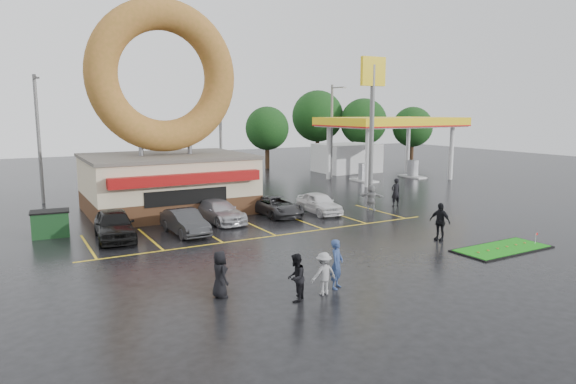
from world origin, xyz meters
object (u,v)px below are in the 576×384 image
putting_green (502,249)px  donut_shop (166,143)px  car_silver (219,211)px  person_blue (337,264)px  car_black (114,225)px  car_white (319,203)px  streetlight_mid (221,131)px  dumpster (50,224)px  gas_station (371,139)px  shell_sign (372,99)px  car_dgrey (185,222)px  streetlight_left (39,136)px  car_grey (276,206)px  person_cameraman (440,222)px  streetlight_right (332,129)px

putting_green → donut_shop: bearing=122.9°
car_silver → person_blue: bearing=-99.3°
car_black → car_white: car_black is taller
streetlight_mid → dumpster: 19.13m
gas_station → donut_shop: bearing=-160.9°
shell_sign → person_blue: bearing=-131.3°
person_blue → dumpster: size_ratio=1.03×
car_dgrey → car_black: bearing=165.5°
car_dgrey → car_silver: 3.33m
car_silver → person_blue: size_ratio=2.41×
dumpster → donut_shop: bearing=33.5°
streetlight_left → car_white: size_ratio=2.27×
shell_sign → car_white: shell_sign is taller
streetlight_mid → car_grey: streetlight_mid is taller
car_white → person_cameraman: (1.65, -8.77, 0.29)m
donut_shop → car_grey: bearing=-42.3°
car_white → dumpster: size_ratio=2.20×
shell_sign → car_silver: (-14.39, -4.00, -6.73)m
person_blue → streetlight_right: bearing=19.8°
streetlight_right → car_white: 18.64m
car_grey → dumpster: (-12.85, 1.01, 0.04)m
streetlight_left → dumpster: 11.67m
streetlight_mid → streetlight_right: 12.04m
shell_sign → car_black: (-20.59, -5.29, -6.60)m
car_dgrey → streetlight_left: bearing=109.2°
streetlight_mid → car_white: bearing=-85.0°
car_black → car_dgrey: bearing=-5.3°
streetlight_right → streetlight_left: bearing=-175.6°
car_silver → person_cameraman: bearing=-56.4°
car_white → streetlight_left: bearing=142.8°
streetlight_left → car_grey: streetlight_left is taller
car_silver → putting_green: 15.53m
car_black → dumpster: bearing=146.0°
person_cameraman → putting_green: bearing=10.1°
streetlight_right → car_silver: bearing=-141.3°
streetlight_mid → car_silver: streetlight_mid is taller
shell_sign → putting_green: shell_sign is taller
person_cameraman → dumpster: 20.16m
donut_shop → streetlight_left: bearing=135.2°
donut_shop → gas_station: (23.00, 7.97, -0.77)m
donut_shop → streetlight_mid: (7.00, 7.95, 0.32)m
putting_green → car_dgrey: bearing=139.8°
streetlight_right → putting_green: (-7.87, -26.17, -4.74)m
shell_sign → car_dgrey: size_ratio=2.63×
dumpster → car_grey: bearing=0.8°
streetlight_left → car_white: streetlight_left is taller
dumpster → car_black: bearing=-34.1°
donut_shop → gas_station: bearing=19.1°
car_dgrey → dumpster: size_ratio=2.23×
gas_station → car_grey: size_ratio=3.12×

